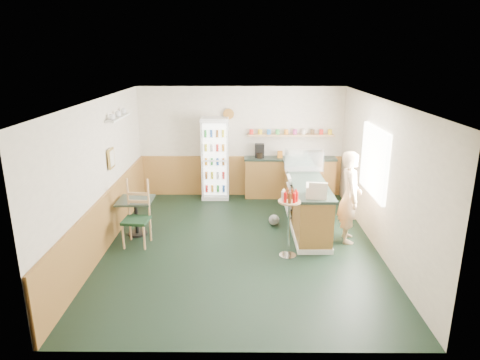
{
  "coord_description": "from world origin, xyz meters",
  "views": [
    {
      "loc": [
        0.04,
        -7.35,
        3.48
      ],
      "look_at": [
        -0.01,
        0.6,
        1.1
      ],
      "focal_mm": 32.0,
      "sensor_mm": 36.0,
      "label": 1
    }
  ],
  "objects_px": {
    "display_case": "(304,161)",
    "shopkeeper": "(350,197)",
    "drinks_fridge": "(215,159)",
    "cash_register": "(316,191)",
    "cafe_table": "(136,210)",
    "condiment_stand": "(289,213)",
    "cafe_chair": "(137,211)"
  },
  "relations": [
    {
      "from": "display_case",
      "to": "shopkeeper",
      "type": "xyz_separation_m",
      "value": [
        0.7,
        -1.31,
        -0.36
      ]
    },
    {
      "from": "cash_register",
      "to": "cafe_chair",
      "type": "relative_size",
      "value": 0.31
    },
    {
      "from": "drinks_fridge",
      "to": "display_case",
      "type": "height_order",
      "value": "drinks_fridge"
    },
    {
      "from": "display_case",
      "to": "drinks_fridge",
      "type": "bearing_deg",
      "value": 148.79
    },
    {
      "from": "drinks_fridge",
      "to": "shopkeeper",
      "type": "bearing_deg",
      "value": -43.17
    },
    {
      "from": "display_case",
      "to": "condiment_stand",
      "type": "height_order",
      "value": "display_case"
    },
    {
      "from": "cafe_table",
      "to": "shopkeeper",
      "type": "bearing_deg",
      "value": -3.51
    },
    {
      "from": "condiment_stand",
      "to": "cafe_chair",
      "type": "relative_size",
      "value": 0.98
    },
    {
      "from": "cash_register",
      "to": "condiment_stand",
      "type": "distance_m",
      "value": 0.67
    },
    {
      "from": "shopkeeper",
      "to": "cafe_chair",
      "type": "relative_size",
      "value": 1.42
    },
    {
      "from": "cash_register",
      "to": "shopkeeper",
      "type": "height_order",
      "value": "shopkeeper"
    },
    {
      "from": "condiment_stand",
      "to": "display_case",
      "type": "bearing_deg",
      "value": 75.74
    },
    {
      "from": "shopkeeper",
      "to": "cafe_table",
      "type": "height_order",
      "value": "shopkeeper"
    },
    {
      "from": "display_case",
      "to": "cafe_chair",
      "type": "relative_size",
      "value": 0.66
    },
    {
      "from": "shopkeeper",
      "to": "cafe_table",
      "type": "xyz_separation_m",
      "value": [
        -4.1,
        0.25,
        -0.36
      ]
    },
    {
      "from": "display_case",
      "to": "cafe_chair",
      "type": "height_order",
      "value": "display_case"
    },
    {
      "from": "cafe_chair",
      "to": "cafe_table",
      "type": "bearing_deg",
      "value": 111.52
    },
    {
      "from": "display_case",
      "to": "cafe_table",
      "type": "height_order",
      "value": "display_case"
    },
    {
      "from": "cash_register",
      "to": "cafe_table",
      "type": "bearing_deg",
      "value": 177.96
    },
    {
      "from": "cafe_table",
      "to": "cash_register",
      "type": "bearing_deg",
      "value": -10.06
    },
    {
      "from": "drinks_fridge",
      "to": "cash_register",
      "type": "height_order",
      "value": "drinks_fridge"
    },
    {
      "from": "shopkeeper",
      "to": "cash_register",
      "type": "bearing_deg",
      "value": 122.1
    },
    {
      "from": "shopkeeper",
      "to": "cafe_table",
      "type": "relative_size",
      "value": 2.4
    },
    {
      "from": "cafe_table",
      "to": "cafe_chair",
      "type": "distance_m",
      "value": 0.42
    },
    {
      "from": "drinks_fridge",
      "to": "display_case",
      "type": "xyz_separation_m",
      "value": [
        1.98,
        -1.2,
        0.25
      ]
    },
    {
      "from": "cash_register",
      "to": "condiment_stand",
      "type": "bearing_deg",
      "value": -139.12
    },
    {
      "from": "shopkeeper",
      "to": "cafe_chair",
      "type": "bearing_deg",
      "value": 97.25
    },
    {
      "from": "shopkeeper",
      "to": "condiment_stand",
      "type": "relative_size",
      "value": 1.45
    },
    {
      "from": "drinks_fridge",
      "to": "cafe_table",
      "type": "xyz_separation_m",
      "value": [
        -1.42,
        -2.26,
        -0.48
      ]
    },
    {
      "from": "shopkeeper",
      "to": "condiment_stand",
      "type": "distance_m",
      "value": 1.39
    },
    {
      "from": "drinks_fridge",
      "to": "cash_register",
      "type": "distance_m",
      "value": 3.48
    },
    {
      "from": "condiment_stand",
      "to": "cash_register",
      "type": "bearing_deg",
      "value": 32.85
    }
  ]
}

